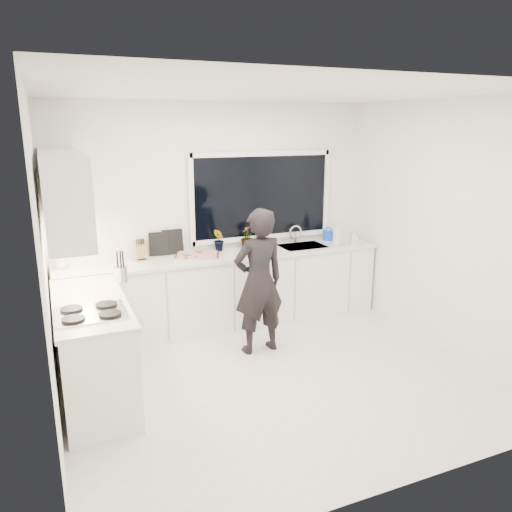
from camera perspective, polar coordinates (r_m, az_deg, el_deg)
name	(u,v)px	position (r m, az deg, el deg)	size (l,w,h in m)	color
floor	(276,378)	(5.11, 2.31, -13.71)	(4.00, 3.50, 0.02)	beige
wall_back	(217,214)	(6.22, -4.53, 4.75)	(4.00, 0.02, 2.70)	white
wall_left	(43,268)	(4.19, -23.19, -1.29)	(0.02, 3.50, 2.70)	white
wall_right	(446,228)	(5.76, 20.88, 3.03)	(0.02, 3.50, 2.70)	white
ceiling	(279,90)	(4.50, 2.68, 18.39)	(4.00, 3.50, 0.02)	white
window	(262,196)	(6.37, 0.69, 6.85)	(1.80, 0.02, 1.00)	black
base_cabinets_back	(226,291)	(6.16, -3.43, -4.07)	(3.92, 0.58, 0.88)	white
base_cabinets_left	(94,351)	(4.83, -18.05, -10.24)	(0.58, 1.60, 0.88)	white
countertop_back	(226,256)	(6.02, -3.47, 0.05)	(3.94, 0.62, 0.04)	silver
countertop_left	(89,303)	(4.66, -18.50, -5.10)	(0.62, 1.60, 0.04)	silver
upper_cabinets	(63,191)	(4.79, -21.23, 6.89)	(0.34, 2.10, 0.70)	white
sink	(302,250)	(6.45, 5.32, 0.74)	(0.58, 0.42, 0.14)	silver
faucet	(295,234)	(6.59, 4.53, 2.47)	(0.03, 0.03, 0.22)	silver
stovetop	(91,313)	(4.32, -18.38, -6.17)	(0.56, 0.48, 0.03)	black
person	(259,282)	(5.35, 0.32, -2.95)	(0.58, 0.38, 1.59)	black
pizza_tray	(197,256)	(5.89, -6.72, -0.01)	(0.50, 0.37, 0.03)	silver
pizza	(197,255)	(5.88, -6.72, 0.15)	(0.46, 0.33, 0.01)	red
watering_can	(328,235)	(6.79, 8.22, 2.35)	(0.14, 0.14, 0.13)	blue
paper_towel_roll	(60,257)	(5.77, -21.45, -0.07)	(0.11, 0.11, 0.26)	white
knife_block	(140,250)	(5.89, -13.10, 0.66)	(0.13, 0.10, 0.22)	#9F7A4A
utensil_crock	(121,274)	(5.09, -15.18, -2.01)	(0.13, 0.13, 0.16)	silver
picture_frame_large	(158,244)	(6.02, -11.08, 1.37)	(0.22, 0.02, 0.28)	black
picture_frame_small	(173,242)	(6.05, -9.49, 1.61)	(0.25, 0.02, 0.30)	black
herb_plants	(250,237)	(6.27, -0.74, 2.17)	(0.79, 0.32, 0.29)	#26662D
soap_bottles	(341,234)	(6.52, 9.75, 2.47)	(0.38, 0.12, 0.31)	#D8BF66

